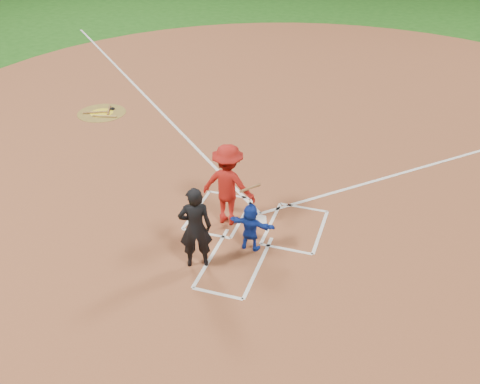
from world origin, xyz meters
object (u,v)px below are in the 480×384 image
(home_plate, at_px, (257,220))
(catcher, at_px, (251,227))
(batter_at_plate, at_px, (228,185))
(umpire, at_px, (195,228))
(on_deck_circle, at_px, (102,113))

(home_plate, distance_m, catcher, 1.27)
(home_plate, bearing_deg, batter_at_plate, 20.30)
(catcher, relative_size, umpire, 0.60)
(on_deck_circle, height_order, catcher, catcher)
(home_plate, height_order, on_deck_circle, home_plate)
(catcher, distance_m, batter_at_plate, 1.29)
(home_plate, xyz_separation_m, catcher, (0.18, -1.12, 0.57))
(home_plate, xyz_separation_m, on_deck_circle, (-7.15, 4.75, -0.00))
(on_deck_circle, bearing_deg, home_plate, -33.62)
(umpire, bearing_deg, home_plate, -134.45)
(on_deck_circle, relative_size, catcher, 1.47)
(catcher, bearing_deg, batter_at_plate, -42.92)
(catcher, bearing_deg, umpire, 48.01)
(batter_at_plate, bearing_deg, catcher, -46.67)
(umpire, distance_m, batter_at_plate, 1.80)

